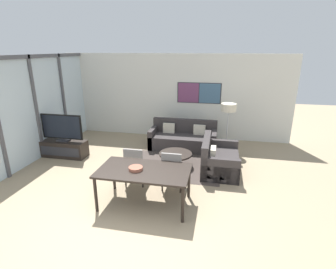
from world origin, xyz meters
name	(u,v)px	position (x,y,z in m)	size (l,w,h in m)	color
ground_plane	(119,230)	(0.00, 0.00, 0.00)	(24.00, 24.00, 0.00)	#9E896B
wall_back	(174,96)	(0.02, 5.17, 1.40)	(7.69, 0.09, 2.80)	silver
window_wall_left	(35,104)	(-3.34, 2.58, 1.53)	(0.07, 5.17, 2.80)	silver
area_rug	(175,166)	(0.50, 2.72, 0.00)	(2.33, 1.81, 0.01)	#473D38
tv_console	(65,149)	(-2.72, 2.73, 0.23)	(1.26, 0.49, 0.46)	black
television	(62,128)	(-2.72, 2.73, 0.85)	(1.20, 0.20, 0.77)	#2D2D33
sofa_main	(183,139)	(0.50, 4.11, 0.28)	(2.02, 0.89, 0.84)	#383333
sofa_side	(217,160)	(1.57, 2.67, 0.28)	(0.89, 1.42, 0.84)	#383333
coffee_table	(176,156)	(0.50, 2.72, 0.27)	(0.86, 0.86, 0.36)	black
dining_table	(144,173)	(0.22, 0.85, 0.68)	(1.76, 0.98, 0.75)	black
dining_chair_left	(135,164)	(-0.21, 1.59, 0.50)	(0.46, 0.46, 0.89)	gray
dining_chair_centre	(172,168)	(0.64, 1.52, 0.50)	(0.46, 0.46, 0.89)	gray
fruit_bowl	(136,168)	(0.06, 0.81, 0.78)	(0.27, 0.27, 0.06)	#995642
floor_lamp	(229,110)	(1.81, 4.13, 1.25)	(0.44, 0.44, 1.44)	#2D2D33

